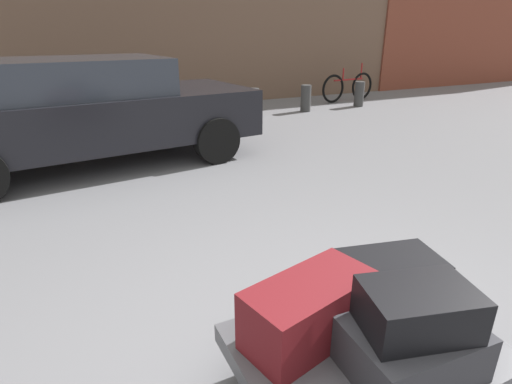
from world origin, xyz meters
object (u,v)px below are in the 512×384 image
bollard_kerb_near (254,102)px  duffel_bag_black_rear_left (387,282)px  duffel_bag_black_topmost_pile (418,309)px  bicycle_leaning (348,87)px  luggage_cart (364,355)px  bollard_kerb_mid (306,98)px  bollard_kerb_far (359,94)px  suitcase_charcoal_rear_right (411,349)px  duffel_bag_maroon_stacked_top (310,310)px  parked_car (88,109)px

bollard_kerb_near → duffel_bag_black_rear_left: bearing=-109.8°
duffel_bag_black_topmost_pile → bicycle_leaning: 9.78m
luggage_cart → bollard_kerb_mid: (4.04, 6.87, 0.03)m
bollard_kerb_far → duffel_bag_black_topmost_pile: bearing=-128.0°
luggage_cart → bollard_kerb_near: size_ratio=2.01×
bollard_kerb_mid → bollard_kerb_far: (1.56, 0.00, 0.00)m
bollard_kerb_near → suitcase_charcoal_rear_right: bearing=-110.4°
bicycle_leaning → duffel_bag_black_rear_left: bearing=-126.7°
duffel_bag_maroon_stacked_top → bollard_kerb_mid: size_ratio=1.09×
duffel_bag_black_topmost_pile → parked_car: bearing=115.1°
luggage_cart → suitcase_charcoal_rear_right: size_ratio=2.16×
duffel_bag_maroon_stacked_top → duffel_bag_black_rear_left: 0.51m
duffel_bag_black_topmost_pile → bollard_kerb_near: bearing=84.9°
duffel_bag_maroon_stacked_top → luggage_cart: bearing=-50.1°
bicycle_leaning → parked_car: bearing=-156.2°
duffel_bag_black_rear_left → bollard_kerb_near: size_ratio=0.89×
parked_car → duffel_bag_maroon_stacked_top: bearing=-82.8°
bollard_kerb_near → bollard_kerb_mid: same height
bollard_kerb_far → duffel_bag_black_rear_left: bearing=-128.4°
suitcase_charcoal_rear_right → bollard_kerb_near: (2.63, 7.07, -0.15)m
suitcase_charcoal_rear_right → bollard_kerb_mid: size_ratio=0.93×
duffel_bag_maroon_stacked_top → duffel_bag_black_topmost_pile: size_ratio=1.43×
luggage_cart → bollard_kerb_near: (2.70, 6.87, 0.03)m
duffel_bag_black_topmost_pile → bollard_kerb_mid: bearing=76.0°
duffel_bag_black_rear_left → bollard_kerb_far: 8.53m
duffel_bag_black_topmost_pile → bicycle_leaning: bicycle_leaning is taller
duffel_bag_maroon_stacked_top → bollard_kerb_mid: duffel_bag_maroon_stacked_top is taller
suitcase_charcoal_rear_right → parked_car: bearing=103.6°
duffel_bag_black_rear_left → suitcase_charcoal_rear_right: bearing=-106.8°
duffel_bag_maroon_stacked_top → duffel_bag_black_topmost_pile: bearing=-65.6°
duffel_bag_maroon_stacked_top → bollard_kerb_far: bearing=35.8°
duffel_bag_maroon_stacked_top → bicycle_leaning: size_ratio=0.37×
bollard_kerb_near → duffel_bag_black_topmost_pile: bearing=-110.4°
luggage_cart → duffel_bag_black_rear_left: (0.29, 0.19, 0.22)m
bollard_kerb_mid → duffel_bag_black_rear_left: bearing=-119.3°
parked_car → suitcase_charcoal_rear_right: bearing=-80.1°
suitcase_charcoal_rear_right → bollard_kerb_far: (5.53, 7.07, -0.15)m
suitcase_charcoal_rear_right → duffel_bag_black_topmost_pile: 0.21m
suitcase_charcoal_rear_right → duffel_bag_black_rear_left: duffel_bag_black_rear_left is taller
duffel_bag_black_rear_left → bicycle_leaning: bearing=66.2°
duffel_bag_black_rear_left → bicycle_leaning: bicycle_leaning is taller
bollard_kerb_far → bollard_kerb_mid: bearing=180.0°
duffel_bag_black_topmost_pile → bollard_kerb_far: size_ratio=0.76×
luggage_cart → duffel_bag_black_rear_left: size_ratio=2.27×
duffel_bag_black_rear_left → duffel_bag_black_topmost_pile: size_ratio=1.17×
luggage_cart → duffel_bag_maroon_stacked_top: bearing=143.1°
duffel_bag_black_topmost_pile → bollard_kerb_near: size_ratio=0.76×
bollard_kerb_mid → parked_car: bearing=-156.1°
parked_car → bollard_kerb_far: parked_car is taller
luggage_cart → bollard_kerb_mid: bollard_kerb_mid is taller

